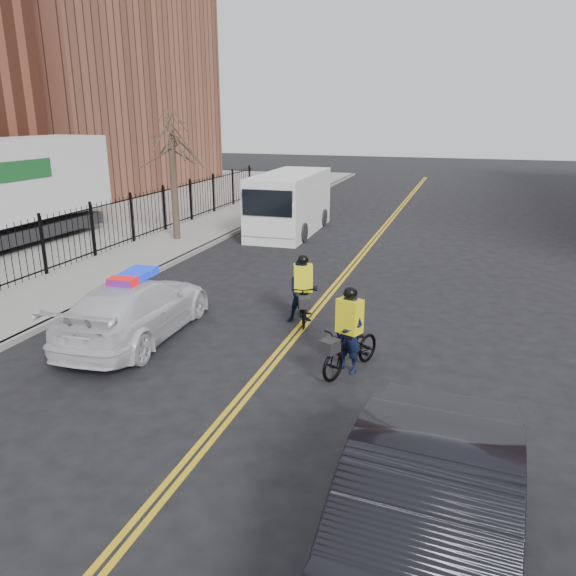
# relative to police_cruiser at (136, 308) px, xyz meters

# --- Properties ---
(ground) EXTENTS (120.00, 120.00, 0.00)m
(ground) POSITION_rel_police_cruiser_xyz_m (3.49, -0.61, -0.71)
(ground) COLOR black
(ground) RESTS_ON ground
(center_line_left) EXTENTS (0.10, 60.00, 0.01)m
(center_line_left) POSITION_rel_police_cruiser_xyz_m (3.41, 7.39, -0.71)
(center_line_left) COLOR gold
(center_line_left) RESTS_ON ground
(center_line_right) EXTENTS (0.10, 60.00, 0.01)m
(center_line_right) POSITION_rel_police_cruiser_xyz_m (3.57, 7.39, -0.71)
(center_line_right) COLOR gold
(center_line_right) RESTS_ON ground
(sidewalk) EXTENTS (3.00, 60.00, 0.15)m
(sidewalk) POSITION_rel_police_cruiser_xyz_m (-4.01, 7.39, -0.64)
(sidewalk) COLOR gray
(sidewalk) RESTS_ON ground
(curb) EXTENTS (0.20, 60.00, 0.15)m
(curb) POSITION_rel_police_cruiser_xyz_m (-2.51, 7.39, -0.64)
(curb) COLOR gray
(curb) RESTS_ON ground
(iron_fence) EXTENTS (0.12, 28.00, 2.00)m
(iron_fence) POSITION_rel_police_cruiser_xyz_m (-5.51, 7.39, 0.29)
(iron_fence) COLOR black
(iron_fence) RESTS_ON ground
(warehouse_far) EXTENTS (14.00, 18.00, 14.00)m
(warehouse_far) POSITION_rel_police_cruiser_xyz_m (-19.51, 23.39, 6.29)
(warehouse_far) COLOR brown
(warehouse_far) RESTS_ON ground
(street_tree) EXTENTS (3.20, 3.20, 4.80)m
(street_tree) POSITION_rel_police_cruiser_xyz_m (-4.11, 9.39, 2.82)
(street_tree) COLOR #3C2F23
(street_tree) RESTS_ON sidewalk
(police_cruiser) EXTENTS (2.26, 4.98, 1.57)m
(police_cruiser) POSITION_rel_police_cruiser_xyz_m (0.00, 0.00, 0.00)
(police_cruiser) COLOR white
(police_cruiser) RESTS_ON ground
(dark_sedan) EXTENTS (2.08, 5.30, 1.72)m
(dark_sedan) POSITION_rel_police_cruiser_xyz_m (7.05, -5.57, 0.14)
(dark_sedan) COLOR black
(dark_sedan) RESTS_ON ground
(cargo_van) EXTENTS (2.52, 6.23, 2.58)m
(cargo_van) POSITION_rel_police_cruiser_xyz_m (-0.35, 12.58, 0.55)
(cargo_van) COLOR white
(cargo_van) RESTS_ON ground
(cyclist_near) EXTENTS (1.31, 1.95, 1.81)m
(cyclist_near) POSITION_rel_police_cruiser_xyz_m (5.10, -0.27, -0.09)
(cyclist_near) COLOR black
(cyclist_near) RESTS_ON ground
(cyclist_far) EXTENTS (1.07, 1.79, 1.75)m
(cyclist_far) POSITION_rel_police_cruiser_xyz_m (3.41, 2.16, -0.02)
(cyclist_far) COLOR black
(cyclist_far) RESTS_ON ground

